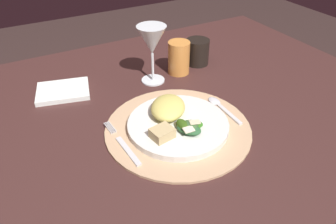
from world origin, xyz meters
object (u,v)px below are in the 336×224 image
object	(u,v)px
fork	(123,144)
wine_glass	(152,42)
dinner_plate	(178,125)
napkin	(63,91)
amber_tumbler	(179,58)
dark_tumbler	(197,52)
dining_table	(167,142)
spoon	(219,105)

from	to	relation	value
fork	wine_glass	xyz separation A→B (m)	(0.19, 0.24, 0.12)
dinner_plate	napkin	bearing A→B (deg)	124.11
amber_tumbler	fork	bearing A→B (deg)	-139.28
dinner_plate	dark_tumbler	distance (m)	0.36
dark_tumbler	dining_table	bearing A→B (deg)	-140.60
amber_tumbler	dining_table	bearing A→B (deg)	-129.64
dining_table	fork	world-z (taller)	fork
dinner_plate	dark_tumbler	xyz separation A→B (m)	(0.23, 0.27, 0.03)
dining_table	dark_tumbler	distance (m)	0.31
dining_table	fork	distance (m)	0.25
dining_table	dinner_plate	bearing A→B (deg)	-105.57
amber_tumbler	dinner_plate	bearing A→B (deg)	-120.45
dining_table	fork	bearing A→B (deg)	-148.00
dinner_plate	dark_tumbler	bearing A→B (deg)	49.85
wine_glass	amber_tumbler	size ratio (longest dim) A/B	1.69
wine_glass	amber_tumbler	bearing A→B (deg)	6.00
fork	dark_tumbler	size ratio (longest dim) A/B	2.09
napkin	wine_glass	xyz separation A→B (m)	(0.25, -0.06, 0.12)
spoon	napkin	size ratio (longest dim) A/B	0.95
spoon	wine_glass	xyz separation A→B (m)	(-0.09, 0.21, 0.12)
fork	amber_tumbler	xyz separation A→B (m)	(0.29, 0.25, 0.04)
fork	spoon	size ratio (longest dim) A/B	1.26
wine_glass	dark_tumbler	bearing A→B (deg)	10.92
wine_glass	amber_tumbler	xyz separation A→B (m)	(0.09, 0.01, -0.07)
spoon	amber_tumbler	xyz separation A→B (m)	(0.01, 0.22, 0.04)
wine_glass	dark_tumbler	xyz separation A→B (m)	(0.18, 0.03, -0.08)
napkin	wine_glass	bearing A→B (deg)	-13.13
fork	napkin	world-z (taller)	napkin
dinner_plate	fork	bearing A→B (deg)	179.00
dining_table	dinner_plate	xyz separation A→B (m)	(-0.03, -0.11, 0.15)
dining_table	spoon	bearing A→B (deg)	-36.98
dinner_plate	dark_tumbler	size ratio (longest dim) A/B	2.95
spoon	dark_tumbler	xyz separation A→B (m)	(0.09, 0.25, 0.03)
dinner_plate	spoon	distance (m)	0.14
amber_tumbler	dark_tumbler	xyz separation A→B (m)	(0.08, 0.02, -0.01)
napkin	amber_tumbler	distance (m)	0.36
spoon	fork	bearing A→B (deg)	-175.21
dinner_plate	napkin	xyz separation A→B (m)	(-0.20, 0.30, -0.01)
dark_tumbler	amber_tumbler	bearing A→B (deg)	-163.78
wine_glass	dark_tumbler	world-z (taller)	wine_glass
dining_table	amber_tumbler	distance (m)	0.26
wine_glass	fork	bearing A→B (deg)	-129.08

